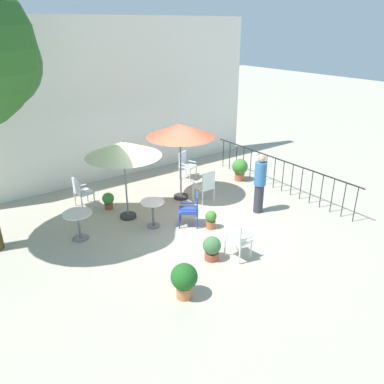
# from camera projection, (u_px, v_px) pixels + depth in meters

# --- Properties ---
(ground_plane) EXTENTS (60.00, 60.00, 0.00)m
(ground_plane) POSITION_uv_depth(u_px,v_px,m) (187.00, 220.00, 10.35)
(ground_plane) COLOR #ABA491
(villa_facade) EXTENTS (10.78, 0.30, 5.09)m
(villa_facade) POSITION_uv_depth(u_px,v_px,m) (111.00, 101.00, 12.43)
(villa_facade) COLOR white
(villa_facade) RESTS_ON ground
(terrace_railing) EXTENTS (0.03, 5.71, 1.01)m
(terrace_railing) POSITION_uv_depth(u_px,v_px,m) (279.00, 169.00, 11.99)
(terrace_railing) COLOR black
(terrace_railing) RESTS_ON ground
(patio_umbrella_0) EXTENTS (1.95, 1.95, 2.34)m
(patio_umbrella_0) POSITION_uv_depth(u_px,v_px,m) (180.00, 131.00, 10.84)
(patio_umbrella_0) COLOR #2D2D2D
(patio_umbrella_0) RESTS_ON ground
(patio_umbrella_1) EXTENTS (1.95, 1.95, 2.19)m
(patio_umbrella_1) POSITION_uv_depth(u_px,v_px,m) (123.00, 150.00, 9.72)
(patio_umbrella_1) COLOR #2D2D2D
(patio_umbrella_1) RESTS_ON ground
(cafe_table_0) EXTENTS (0.70, 0.70, 0.71)m
(cafe_table_0) POSITION_uv_depth(u_px,v_px,m) (78.00, 221.00, 9.26)
(cafe_table_0) COLOR silver
(cafe_table_0) RESTS_ON ground
(cafe_table_1) EXTENTS (0.61, 0.61, 0.71)m
(cafe_table_1) POSITION_uv_depth(u_px,v_px,m) (153.00, 209.00, 9.84)
(cafe_table_1) COLOR silver
(cafe_table_1) RESTS_ON ground
(patio_chair_0) EXTENTS (0.58, 0.59, 0.90)m
(patio_chair_0) POSITION_uv_depth(u_px,v_px,m) (186.00, 164.00, 12.99)
(patio_chair_0) COLOR white
(patio_chair_0) RESTS_ON ground
(patio_chair_1) EXTENTS (0.46, 0.51, 0.90)m
(patio_chair_1) POSITION_uv_depth(u_px,v_px,m) (81.00, 191.00, 10.87)
(patio_chair_1) COLOR silver
(patio_chair_1) RESTS_ON ground
(patio_chair_2) EXTENTS (0.47, 0.52, 0.93)m
(patio_chair_2) POSITION_uv_depth(u_px,v_px,m) (236.00, 238.00, 8.46)
(patio_chair_2) COLOR white
(patio_chair_2) RESTS_ON ground
(patio_chair_3) EXTENTS (0.48, 0.49, 0.96)m
(patio_chair_3) POSITION_uv_depth(u_px,v_px,m) (206.00, 185.00, 11.19)
(patio_chair_3) COLOR white
(patio_chair_3) RESTS_ON ground
(patio_chair_4) EXTENTS (0.66, 0.65, 0.87)m
(patio_chair_4) POSITION_uv_depth(u_px,v_px,m) (192.00, 208.00, 9.91)
(patio_chair_4) COLOR #2640A1
(patio_chair_4) RESTS_ON ground
(potted_plant_0) EXTENTS (0.41, 0.41, 0.56)m
(potted_plant_0) POSITION_uv_depth(u_px,v_px,m) (212.00, 248.00, 8.52)
(potted_plant_0) COLOR #A84933
(potted_plant_0) RESTS_ON ground
(potted_plant_1) EXTENTS (0.29, 0.29, 0.48)m
(potted_plant_1) POSITION_uv_depth(u_px,v_px,m) (211.00, 219.00, 9.85)
(potted_plant_1) COLOR #C5613A
(potted_plant_1) RESTS_ON ground
(potted_plant_2) EXTENTS (0.34, 0.34, 0.49)m
(potted_plant_2) POSITION_uv_depth(u_px,v_px,m) (108.00, 200.00, 10.89)
(potted_plant_2) COLOR brown
(potted_plant_2) RESTS_ON ground
(potted_plant_3) EXTENTS (0.52, 0.52, 0.73)m
(potted_plant_3) POSITION_uv_depth(u_px,v_px,m) (184.00, 279.00, 7.28)
(potted_plant_3) COLOR #BD7343
(potted_plant_3) RESTS_ON ground
(potted_plant_4) EXTENTS (0.52, 0.52, 0.74)m
(potted_plant_4) POSITION_uv_depth(u_px,v_px,m) (240.00, 168.00, 12.82)
(potted_plant_4) COLOR #B45C3D
(potted_plant_4) RESTS_ON ground
(standing_person) EXTENTS (0.34, 0.34, 1.69)m
(standing_person) POSITION_uv_depth(u_px,v_px,m) (260.00, 183.00, 10.47)
(standing_person) COLOR #33333D
(standing_person) RESTS_ON ground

